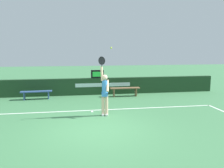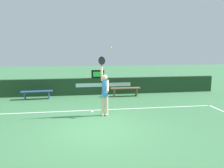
{
  "view_description": "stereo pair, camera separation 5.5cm",
  "coord_description": "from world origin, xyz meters",
  "px_view_note": "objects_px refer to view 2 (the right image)",
  "views": [
    {
      "loc": [
        -0.69,
        -7.51,
        2.77
      ],
      "look_at": [
        0.77,
        1.51,
        1.35
      ],
      "focal_mm": 36.37,
      "sensor_mm": 36.0,
      "label": 1
    },
    {
      "loc": [
        -0.63,
        -7.52,
        2.77
      ],
      "look_at": [
        0.77,
        1.51,
        1.35
      ],
      "focal_mm": 36.37,
      "sensor_mm": 36.0,
      "label": 2
    }
  ],
  "objects_px": {
    "tennis_ball": "(111,48)",
    "courtside_bench_far": "(125,90)",
    "tennis_player": "(105,91)",
    "speed_display": "(98,74)",
    "courtside_bench_near": "(37,93)"
  },
  "relations": [
    {
      "from": "tennis_ball",
      "to": "courtside_bench_far",
      "type": "xyz_separation_m",
      "value": [
        1.41,
        3.76,
        -2.41
      ]
    },
    {
      "from": "tennis_player",
      "to": "courtside_bench_far",
      "type": "relative_size",
      "value": 1.41
    },
    {
      "from": "speed_display",
      "to": "courtside_bench_near",
      "type": "height_order",
      "value": "speed_display"
    },
    {
      "from": "speed_display",
      "to": "tennis_player",
      "type": "relative_size",
      "value": 0.31
    },
    {
      "from": "tennis_ball",
      "to": "courtside_bench_near",
      "type": "height_order",
      "value": "tennis_ball"
    },
    {
      "from": "tennis_player",
      "to": "tennis_ball",
      "type": "height_order",
      "value": "tennis_ball"
    },
    {
      "from": "courtside_bench_near",
      "to": "tennis_player",
      "type": "bearing_deg",
      "value": -47.66
    },
    {
      "from": "courtside_bench_near",
      "to": "tennis_ball",
      "type": "bearing_deg",
      "value": -46.19
    },
    {
      "from": "speed_display",
      "to": "tennis_player",
      "type": "height_order",
      "value": "tennis_player"
    },
    {
      "from": "tennis_ball",
      "to": "tennis_player",
      "type": "bearing_deg",
      "value": 161.43
    },
    {
      "from": "tennis_player",
      "to": "tennis_ball",
      "type": "distance_m",
      "value": 1.8
    },
    {
      "from": "speed_display",
      "to": "courtside_bench_far",
      "type": "height_order",
      "value": "speed_display"
    },
    {
      "from": "tennis_ball",
      "to": "courtside_bench_near",
      "type": "distance_m",
      "value": 5.74
    },
    {
      "from": "speed_display",
      "to": "courtside_bench_far",
      "type": "bearing_deg",
      "value": -28.35
    },
    {
      "from": "speed_display",
      "to": "courtside_bench_near",
      "type": "distance_m",
      "value": 3.68
    }
  ]
}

